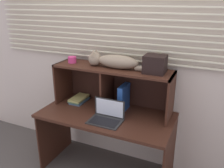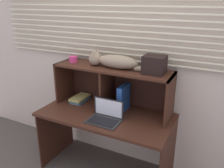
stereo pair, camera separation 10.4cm
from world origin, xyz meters
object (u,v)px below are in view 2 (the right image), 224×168
at_px(book_stack, 80,99).
at_px(binder_upright, 124,98).
at_px(laptop, 105,116).
at_px(small_basket, 73,59).
at_px(cat, 113,61).
at_px(storage_box, 154,65).

bearing_deg(book_stack, binder_upright, -0.48).
bearing_deg(binder_upright, laptop, -104.48).
bearing_deg(small_basket, book_stack, 4.37).
height_order(binder_upright, book_stack, binder_upright).
relative_size(cat, storage_box, 3.52).
distance_m(small_basket, storage_box, 0.93).
xyz_separation_m(laptop, storage_box, (0.38, 0.28, 0.51)).
bearing_deg(binder_upright, storage_box, 0.00).
xyz_separation_m(cat, small_basket, (-0.49, 0.00, -0.04)).
distance_m(cat, book_stack, 0.66).
xyz_separation_m(cat, storage_box, (0.44, 0.00, 0.02)).
height_order(book_stack, storage_box, storage_box).
distance_m(binder_upright, storage_box, 0.51).
bearing_deg(binder_upright, cat, 180.00).
relative_size(small_basket, storage_box, 0.44).
relative_size(cat, small_basket, 7.94).
xyz_separation_m(laptop, book_stack, (-0.49, 0.28, -0.01)).
height_order(cat, binder_upright, cat).
relative_size(laptop, book_stack, 1.25).
xyz_separation_m(binder_upright, storage_box, (0.31, 0.00, 0.40)).
distance_m(cat, storage_box, 0.44).
bearing_deg(laptop, storage_box, 35.91).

